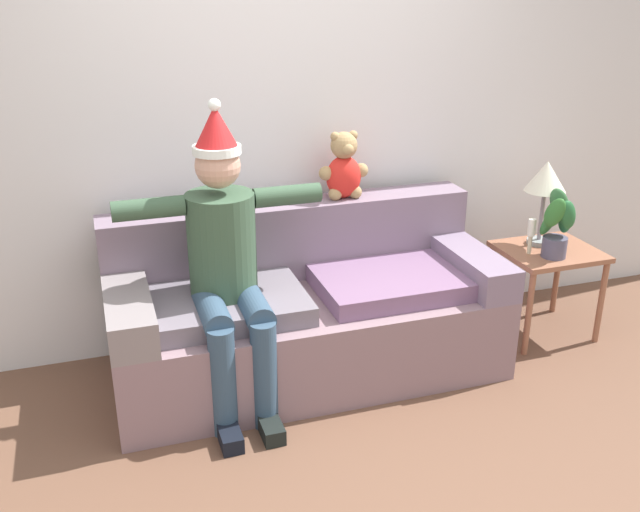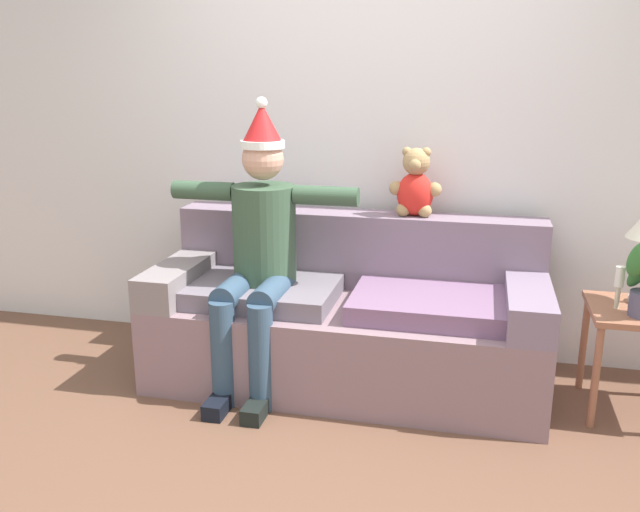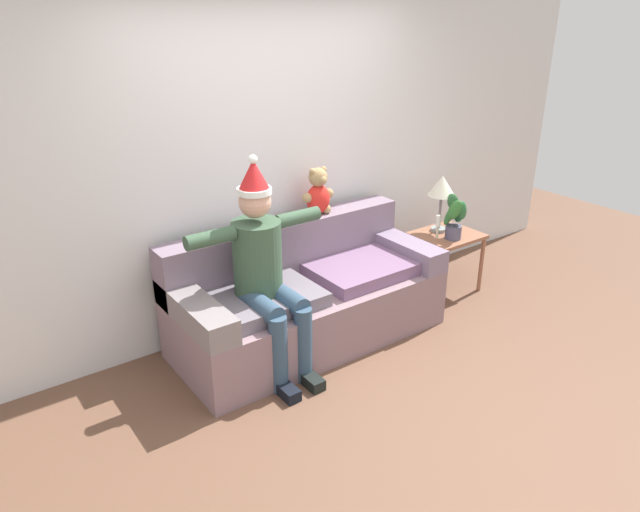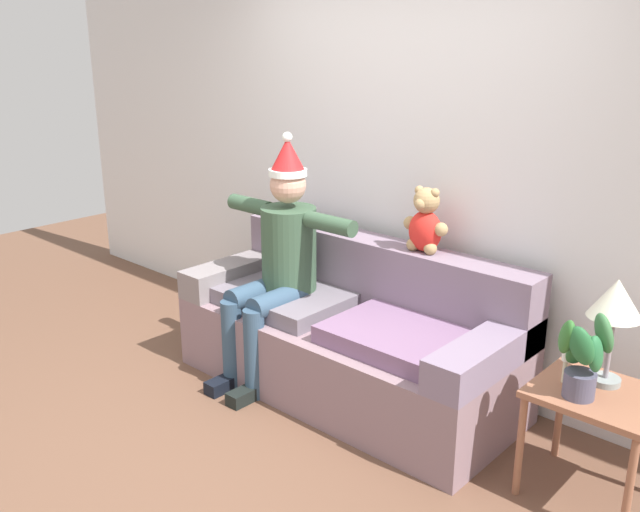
# 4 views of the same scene
# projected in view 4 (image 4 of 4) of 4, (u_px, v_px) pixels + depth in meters

# --- Properties ---
(ground_plane) EXTENTS (10.00, 10.00, 0.00)m
(ground_plane) POSITION_uv_depth(u_px,v_px,m) (222.00, 458.00, 3.58)
(ground_plane) COLOR brown
(back_wall) EXTENTS (7.00, 0.10, 2.70)m
(back_wall) POSITION_uv_depth(u_px,v_px,m) (408.00, 159.00, 4.25)
(back_wall) COLOR silver
(back_wall) RESTS_ON ground_plane
(couch) EXTENTS (2.08, 0.88, 0.89)m
(couch) POSITION_uv_depth(u_px,v_px,m) (351.00, 335.00, 4.19)
(couch) COLOR gray
(couch) RESTS_ON ground_plane
(person_seated) EXTENTS (1.02, 0.77, 1.54)m
(person_seated) POSITION_uv_depth(u_px,v_px,m) (278.00, 258.00, 4.23)
(person_seated) COLOR #36523A
(person_seated) RESTS_ON ground_plane
(teddy_bear) EXTENTS (0.29, 0.17, 0.38)m
(teddy_bear) POSITION_uv_depth(u_px,v_px,m) (425.00, 223.00, 3.96)
(teddy_bear) COLOR red
(teddy_bear) RESTS_ON couch
(side_table) EXTENTS (0.55, 0.49, 0.55)m
(side_table) POSITION_uv_depth(u_px,v_px,m) (596.00, 408.00, 3.16)
(side_table) COLOR #925C42
(side_table) RESTS_ON ground_plane
(table_lamp) EXTENTS (0.24, 0.24, 0.51)m
(table_lamp) POSITION_uv_depth(u_px,v_px,m) (616.00, 304.00, 3.09)
(table_lamp) COLOR gray
(table_lamp) RESTS_ON side_table
(potted_plant) EXTENTS (0.27, 0.26, 0.40)m
(potted_plant) POSITION_uv_depth(u_px,v_px,m) (584.00, 356.00, 3.03)
(potted_plant) COLOR #4E4C63
(potted_plant) RESTS_ON side_table
(candle_tall) EXTENTS (0.04, 0.04, 0.21)m
(candle_tall) POSITION_uv_depth(u_px,v_px,m) (567.00, 356.00, 3.18)
(candle_tall) COLOR beige
(candle_tall) RESTS_ON side_table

